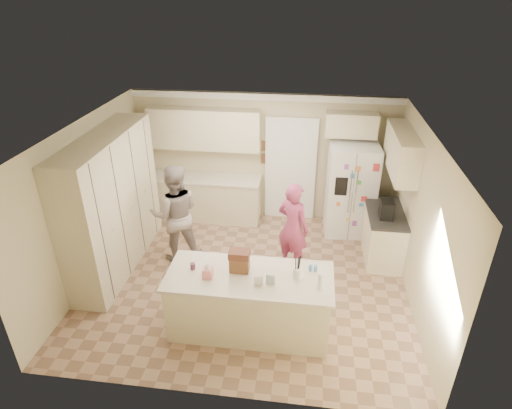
# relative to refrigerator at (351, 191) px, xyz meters

# --- Properties ---
(floor) EXTENTS (5.20, 4.60, 0.02)m
(floor) POSITION_rel_refrigerator_xyz_m (-1.74, -1.81, -0.91)
(floor) COLOR #9E7C63
(floor) RESTS_ON ground
(ceiling) EXTENTS (5.20, 4.60, 0.02)m
(ceiling) POSITION_rel_refrigerator_xyz_m (-1.74, -1.81, 1.71)
(ceiling) COLOR white
(ceiling) RESTS_ON wall_back
(wall_back) EXTENTS (5.20, 0.02, 2.60)m
(wall_back) POSITION_rel_refrigerator_xyz_m (-1.74, 0.50, 0.40)
(wall_back) COLOR beige
(wall_back) RESTS_ON ground
(wall_front) EXTENTS (5.20, 0.02, 2.60)m
(wall_front) POSITION_rel_refrigerator_xyz_m (-1.74, -4.12, 0.40)
(wall_front) COLOR beige
(wall_front) RESTS_ON ground
(wall_left) EXTENTS (0.02, 4.60, 2.60)m
(wall_left) POSITION_rel_refrigerator_xyz_m (-4.35, -1.81, 0.40)
(wall_left) COLOR beige
(wall_left) RESTS_ON ground
(wall_right) EXTENTS (0.02, 4.60, 2.60)m
(wall_right) POSITION_rel_refrigerator_xyz_m (0.87, -1.81, 0.40)
(wall_right) COLOR beige
(wall_right) RESTS_ON ground
(crown_back) EXTENTS (5.20, 0.08, 0.12)m
(crown_back) POSITION_rel_refrigerator_xyz_m (-1.74, 0.45, 1.63)
(crown_back) COLOR white
(crown_back) RESTS_ON wall_back
(pantry_bank) EXTENTS (0.60, 2.60, 2.35)m
(pantry_bank) POSITION_rel_refrigerator_xyz_m (-4.04, -1.61, 0.28)
(pantry_bank) COLOR beige
(pantry_bank) RESTS_ON floor
(back_base_cab) EXTENTS (2.20, 0.60, 0.88)m
(back_base_cab) POSITION_rel_refrigerator_xyz_m (-2.89, 0.19, -0.46)
(back_base_cab) COLOR beige
(back_base_cab) RESTS_ON floor
(back_countertop) EXTENTS (2.24, 0.63, 0.04)m
(back_countertop) POSITION_rel_refrigerator_xyz_m (-2.89, 0.18, 0.00)
(back_countertop) COLOR beige
(back_countertop) RESTS_ON back_base_cab
(back_upper_cab) EXTENTS (2.20, 0.35, 0.80)m
(back_upper_cab) POSITION_rel_refrigerator_xyz_m (-2.89, 0.32, 1.00)
(back_upper_cab) COLOR beige
(back_upper_cab) RESTS_ON wall_back
(doorway_opening) EXTENTS (0.90, 0.06, 2.10)m
(doorway_opening) POSITION_rel_refrigerator_xyz_m (-1.19, 0.47, 0.15)
(doorway_opening) COLOR black
(doorway_opening) RESTS_ON floor
(doorway_casing) EXTENTS (1.02, 0.03, 2.22)m
(doorway_casing) POSITION_rel_refrigerator_xyz_m (-1.19, 0.44, 0.15)
(doorway_casing) COLOR white
(doorway_casing) RESTS_ON floor
(wall_frame_upper) EXTENTS (0.15, 0.02, 0.20)m
(wall_frame_upper) POSITION_rel_refrigerator_xyz_m (-1.72, 0.46, 0.65)
(wall_frame_upper) COLOR brown
(wall_frame_upper) RESTS_ON wall_back
(wall_frame_lower) EXTENTS (0.15, 0.02, 0.20)m
(wall_frame_lower) POSITION_rel_refrigerator_xyz_m (-1.72, 0.46, 0.38)
(wall_frame_lower) COLOR brown
(wall_frame_lower) RESTS_ON wall_back
(refrigerator) EXTENTS (0.93, 0.74, 1.80)m
(refrigerator) POSITION_rel_refrigerator_xyz_m (0.00, 0.00, 0.00)
(refrigerator) COLOR white
(refrigerator) RESTS_ON floor
(fridge_seam) EXTENTS (0.02, 0.02, 1.78)m
(fridge_seam) POSITION_rel_refrigerator_xyz_m (0.00, -0.35, 0.00)
(fridge_seam) COLOR gray
(fridge_seam) RESTS_ON refrigerator
(fridge_dispenser) EXTENTS (0.22, 0.03, 0.35)m
(fridge_dispenser) POSITION_rel_refrigerator_xyz_m (-0.22, -0.37, 0.25)
(fridge_dispenser) COLOR black
(fridge_dispenser) RESTS_ON refrigerator
(fridge_handle_l) EXTENTS (0.02, 0.02, 0.85)m
(fridge_handle_l) POSITION_rel_refrigerator_xyz_m (-0.05, -0.37, 0.15)
(fridge_handle_l) COLOR silver
(fridge_handle_l) RESTS_ON refrigerator
(fridge_handle_r) EXTENTS (0.02, 0.02, 0.85)m
(fridge_handle_r) POSITION_rel_refrigerator_xyz_m (0.05, -0.37, 0.15)
(fridge_handle_r) COLOR silver
(fridge_handle_r) RESTS_ON refrigerator
(over_fridge_cab) EXTENTS (0.95, 0.35, 0.45)m
(over_fridge_cab) POSITION_rel_refrigerator_xyz_m (-0.09, 0.32, 1.20)
(over_fridge_cab) COLOR beige
(over_fridge_cab) RESTS_ON wall_back
(right_base_cab) EXTENTS (0.60, 1.20, 0.88)m
(right_base_cab) POSITION_rel_refrigerator_xyz_m (0.56, -0.81, -0.46)
(right_base_cab) COLOR beige
(right_base_cab) RESTS_ON floor
(right_countertop) EXTENTS (0.63, 1.24, 0.04)m
(right_countertop) POSITION_rel_refrigerator_xyz_m (0.55, -0.81, 0.00)
(right_countertop) COLOR #2D2B28
(right_countertop) RESTS_ON right_base_cab
(right_upper_cab) EXTENTS (0.35, 1.50, 0.70)m
(right_upper_cab) POSITION_rel_refrigerator_xyz_m (0.69, -0.61, 1.05)
(right_upper_cab) COLOR beige
(right_upper_cab) RESTS_ON wall_right
(coffee_maker) EXTENTS (0.22, 0.28, 0.30)m
(coffee_maker) POSITION_rel_refrigerator_xyz_m (0.51, -1.01, 0.17)
(coffee_maker) COLOR black
(coffee_maker) RESTS_ON right_countertop
(island_base) EXTENTS (2.20, 0.90, 0.88)m
(island_base) POSITION_rel_refrigerator_xyz_m (-1.54, -2.91, -0.46)
(island_base) COLOR beige
(island_base) RESTS_ON floor
(island_top) EXTENTS (2.28, 0.96, 0.05)m
(island_top) POSITION_rel_refrigerator_xyz_m (-1.54, -2.91, 0.00)
(island_top) COLOR beige
(island_top) RESTS_ON island_base
(utensil_crock) EXTENTS (0.13, 0.13, 0.15)m
(utensil_crock) POSITION_rel_refrigerator_xyz_m (-0.89, -2.86, 0.10)
(utensil_crock) COLOR white
(utensil_crock) RESTS_ON island_top
(tissue_box) EXTENTS (0.13, 0.13, 0.14)m
(tissue_box) POSITION_rel_refrigerator_xyz_m (-2.09, -3.01, 0.10)
(tissue_box) COLOR pink
(tissue_box) RESTS_ON island_top
(tissue_plume) EXTENTS (0.08, 0.08, 0.08)m
(tissue_plume) POSITION_rel_refrigerator_xyz_m (-2.09, -3.01, 0.20)
(tissue_plume) COLOR white
(tissue_plume) RESTS_ON tissue_box
(dollhouse_body) EXTENTS (0.26, 0.18, 0.22)m
(dollhouse_body) POSITION_rel_refrigerator_xyz_m (-1.69, -2.81, 0.14)
(dollhouse_body) COLOR brown
(dollhouse_body) RESTS_ON island_top
(dollhouse_roof) EXTENTS (0.28, 0.20, 0.10)m
(dollhouse_roof) POSITION_rel_refrigerator_xyz_m (-1.69, -2.81, 0.30)
(dollhouse_roof) COLOR #592D1E
(dollhouse_roof) RESTS_ON dollhouse_body
(jam_jar) EXTENTS (0.07, 0.07, 0.09)m
(jam_jar) POSITION_rel_refrigerator_xyz_m (-2.34, -2.86, 0.07)
(jam_jar) COLOR #59263F
(jam_jar) RESTS_ON island_top
(greeting_card_a) EXTENTS (0.12, 0.06, 0.16)m
(greeting_card_a) POSITION_rel_refrigerator_xyz_m (-1.39, -3.11, 0.11)
(greeting_card_a) COLOR white
(greeting_card_a) RESTS_ON island_top
(greeting_card_b) EXTENTS (0.12, 0.05, 0.16)m
(greeting_card_b) POSITION_rel_refrigerator_xyz_m (-1.24, -3.06, 0.11)
(greeting_card_b) COLOR silver
(greeting_card_b) RESTS_ON island_top
(water_bottle) EXTENTS (0.07, 0.07, 0.24)m
(water_bottle) POSITION_rel_refrigerator_xyz_m (-0.59, -3.06, 0.14)
(water_bottle) COLOR silver
(water_bottle) RESTS_ON island_top
(shaker_salt) EXTENTS (0.05, 0.05, 0.09)m
(shaker_salt) POSITION_rel_refrigerator_xyz_m (-0.72, -2.69, 0.07)
(shaker_salt) COLOR teal
(shaker_salt) RESTS_ON island_top
(shaker_pepper) EXTENTS (0.05, 0.05, 0.09)m
(shaker_pepper) POSITION_rel_refrigerator_xyz_m (-0.65, -2.69, 0.07)
(shaker_pepper) COLOR teal
(shaker_pepper) RESTS_ON island_top
(teen_boy) EXTENTS (1.04, 0.91, 1.79)m
(teen_boy) POSITION_rel_refrigerator_xyz_m (-3.06, -1.33, -0.00)
(teen_boy) COLOR #989490
(teen_boy) RESTS_ON floor
(teen_girl) EXTENTS (0.70, 0.63, 1.61)m
(teen_girl) POSITION_rel_refrigerator_xyz_m (-1.03, -1.35, -0.09)
(teen_girl) COLOR #C43E60
(teen_girl) RESTS_ON floor
(fridge_magnets) EXTENTS (0.76, 0.02, 1.44)m
(fridge_magnets) POSITION_rel_refrigerator_xyz_m (0.00, -0.36, 0.00)
(fridge_magnets) COLOR tan
(fridge_magnets) RESTS_ON refrigerator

